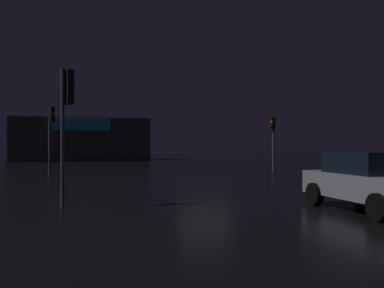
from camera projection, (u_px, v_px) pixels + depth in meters
name	position (u px, v px, depth m)	size (l,w,h in m)	color
ground_plane	(205.00, 181.00, 19.79)	(120.00, 120.00, 0.00)	black
store_building	(81.00, 140.00, 47.87)	(14.90, 7.41, 4.75)	#4C4742
traffic_signal_main	(273.00, 133.00, 27.79)	(0.42, 0.42, 3.68)	#595B60
traffic_signal_opposite	(66.00, 101.00, 11.42)	(0.42, 0.43, 3.81)	#595B60
traffic_signal_cross_right	(51.00, 125.00, 24.43)	(0.42, 0.42, 4.00)	#595B60
car_near	(370.00, 181.00, 10.78)	(1.94, 4.00, 1.53)	#B7B7BF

